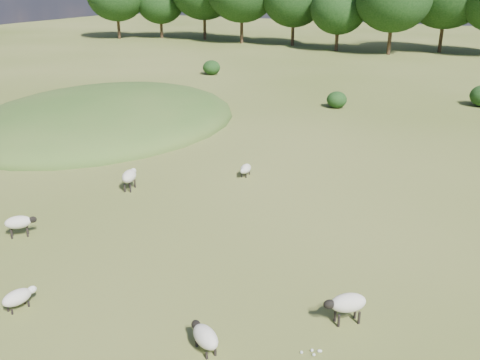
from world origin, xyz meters
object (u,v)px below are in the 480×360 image
at_px(sheep_4, 129,176).
at_px(sheep_0, 245,169).
at_px(sheep_2, 347,303).
at_px(sheep_5, 19,222).
at_px(sheep_1, 205,336).
at_px(sheep_3, 18,297).

bearing_deg(sheep_4, sheep_0, -63.46).
xyz_separation_m(sheep_2, sheep_5, (-12.29, -0.22, -0.06)).
xyz_separation_m(sheep_1, sheep_2, (2.92, 2.77, 0.20)).
xyz_separation_m(sheep_1, sheep_5, (-9.36, 2.55, 0.14)).
bearing_deg(sheep_4, sheep_2, -133.03).
relative_size(sheep_0, sheep_4, 0.78).
height_order(sheep_4, sheep_5, sheep_4).
relative_size(sheep_1, sheep_4, 0.90).
distance_m(sheep_3, sheep_4, 9.39).
distance_m(sheep_0, sheep_4, 5.52).
height_order(sheep_2, sheep_4, sheep_4).
xyz_separation_m(sheep_3, sheep_4, (-2.85, 8.95, 0.26)).
distance_m(sheep_0, sheep_3, 12.86).
relative_size(sheep_1, sheep_3, 1.08).
relative_size(sheep_3, sheep_4, 0.83).
bearing_deg(sheep_3, sheep_0, 8.94).
bearing_deg(sheep_5, sheep_0, 18.91).
bearing_deg(sheep_2, sheep_0, -90.20).
bearing_deg(sheep_4, sheep_3, 179.59).
distance_m(sheep_0, sheep_5, 10.55).
distance_m(sheep_0, sheep_2, 11.97).
distance_m(sheep_1, sheep_3, 5.82).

